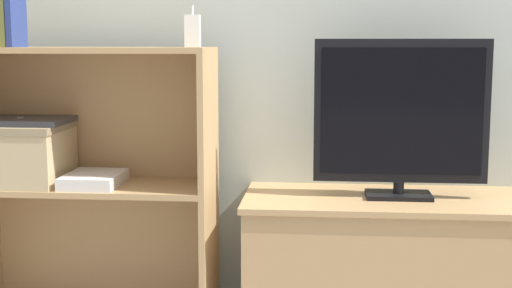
{
  "coord_description": "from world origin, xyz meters",
  "views": [
    {
      "loc": [
        0.22,
        -2.2,
        0.96
      ],
      "look_at": [
        0.0,
        0.17,
        0.63
      ],
      "focal_mm": 50.0,
      "sensor_mm": 36.0,
      "label": 1
    }
  ],
  "objects_px": {
    "magazine_stack": "(94,179)",
    "storage_basket_left": "(22,150)",
    "tv_stand": "(397,260)",
    "laptop": "(20,121)",
    "book_navy": "(16,10)",
    "tv": "(401,115)",
    "book_olive": "(7,7)",
    "baby_monitor": "(193,31)"
  },
  "relations": [
    {
      "from": "book_olive",
      "to": "book_navy",
      "type": "relative_size",
      "value": 1.08
    },
    {
      "from": "tv_stand",
      "to": "magazine_stack",
      "type": "relative_size",
      "value": 4.39
    },
    {
      "from": "laptop",
      "to": "baby_monitor",
      "type": "bearing_deg",
      "value": 1.43
    },
    {
      "from": "storage_basket_left",
      "to": "laptop",
      "type": "height_order",
      "value": "laptop"
    },
    {
      "from": "tv_stand",
      "to": "baby_monitor",
      "type": "height_order",
      "value": "baby_monitor"
    },
    {
      "from": "tv",
      "to": "storage_basket_left",
      "type": "relative_size",
      "value": 1.92
    },
    {
      "from": "book_navy",
      "to": "laptop",
      "type": "relative_size",
      "value": 0.74
    },
    {
      "from": "storage_basket_left",
      "to": "book_olive",
      "type": "bearing_deg",
      "value": -96.3
    },
    {
      "from": "book_olive",
      "to": "laptop",
      "type": "distance_m",
      "value": 0.38
    },
    {
      "from": "baby_monitor",
      "to": "magazine_stack",
      "type": "distance_m",
      "value": 0.61
    },
    {
      "from": "storage_basket_left",
      "to": "book_navy",
      "type": "bearing_deg",
      "value": -64.68
    },
    {
      "from": "tv_stand",
      "to": "book_olive",
      "type": "distance_m",
      "value": 1.56
    },
    {
      "from": "tv",
      "to": "book_olive",
      "type": "xyz_separation_m",
      "value": [
        -1.3,
        -0.11,
        0.36
      ]
    },
    {
      "from": "tv",
      "to": "baby_monitor",
      "type": "height_order",
      "value": "baby_monitor"
    },
    {
      "from": "tv_stand",
      "to": "magazine_stack",
      "type": "bearing_deg",
      "value": -175.35
    },
    {
      "from": "book_olive",
      "to": "magazine_stack",
      "type": "bearing_deg",
      "value": 5.98
    },
    {
      "from": "storage_basket_left",
      "to": "magazine_stack",
      "type": "distance_m",
      "value": 0.28
    },
    {
      "from": "tv_stand",
      "to": "book_navy",
      "type": "height_order",
      "value": "book_navy"
    },
    {
      "from": "book_navy",
      "to": "storage_basket_left",
      "type": "distance_m",
      "value": 0.48
    },
    {
      "from": "book_navy",
      "to": "book_olive",
      "type": "bearing_deg",
      "value": -180.0
    },
    {
      "from": "laptop",
      "to": "magazine_stack",
      "type": "bearing_deg",
      "value": -4.67
    },
    {
      "from": "book_navy",
      "to": "magazine_stack",
      "type": "distance_m",
      "value": 0.62
    },
    {
      "from": "laptop",
      "to": "tv_stand",
      "type": "bearing_deg",
      "value": 2.79
    },
    {
      "from": "tv_stand",
      "to": "laptop",
      "type": "xyz_separation_m",
      "value": [
        -1.29,
        -0.06,
        0.48
      ]
    },
    {
      "from": "book_navy",
      "to": "storage_basket_left",
      "type": "xyz_separation_m",
      "value": [
        -0.02,
        0.05,
        -0.47
      ]
    },
    {
      "from": "laptop",
      "to": "magazine_stack",
      "type": "distance_m",
      "value": 0.33
    },
    {
      "from": "book_olive",
      "to": "magazine_stack",
      "type": "xyz_separation_m",
      "value": [
        0.26,
        0.03,
        -0.58
      ]
    },
    {
      "from": "magazine_stack",
      "to": "storage_basket_left",
      "type": "bearing_deg",
      "value": 175.33
    },
    {
      "from": "tv_stand",
      "to": "tv",
      "type": "xyz_separation_m",
      "value": [
        0.0,
        -0.0,
        0.5
      ]
    },
    {
      "from": "tv",
      "to": "book_olive",
      "type": "height_order",
      "value": "book_olive"
    },
    {
      "from": "tv",
      "to": "storage_basket_left",
      "type": "distance_m",
      "value": 1.3
    },
    {
      "from": "baby_monitor",
      "to": "magazine_stack",
      "type": "relative_size",
      "value": 0.57
    },
    {
      "from": "book_olive",
      "to": "laptop",
      "type": "xyz_separation_m",
      "value": [
        0.01,
        0.05,
        -0.38
      ]
    },
    {
      "from": "tv",
      "to": "book_navy",
      "type": "distance_m",
      "value": 1.32
    },
    {
      "from": "storage_basket_left",
      "to": "magazine_stack",
      "type": "xyz_separation_m",
      "value": [
        0.26,
        -0.02,
        -0.09
      ]
    },
    {
      "from": "magazine_stack",
      "to": "laptop",
      "type": "bearing_deg",
      "value": 175.33
    },
    {
      "from": "laptop",
      "to": "storage_basket_left",
      "type": "bearing_deg",
      "value": 90.0
    },
    {
      "from": "tv",
      "to": "book_navy",
      "type": "height_order",
      "value": "book_navy"
    },
    {
      "from": "storage_basket_left",
      "to": "laptop",
      "type": "distance_m",
      "value": 0.1
    },
    {
      "from": "laptop",
      "to": "magazine_stack",
      "type": "xyz_separation_m",
      "value": [
        0.26,
        -0.02,
        -0.2
      ]
    },
    {
      "from": "tv_stand",
      "to": "storage_basket_left",
      "type": "relative_size",
      "value": 3.48
    },
    {
      "from": "book_olive",
      "to": "storage_basket_left",
      "type": "height_order",
      "value": "book_olive"
    }
  ]
}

